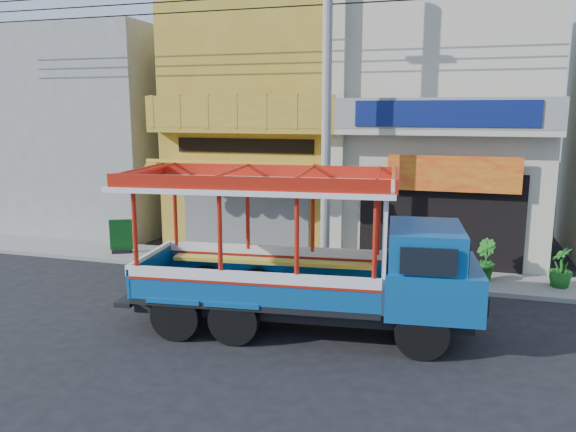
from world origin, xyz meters
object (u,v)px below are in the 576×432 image
object	(u,v)px
potted_plant_a	(417,255)
potted_plant_b	(484,260)
utility_pole	(332,95)
green_sign	(121,239)
potted_plant_c	(561,267)
songthaew_truck	(326,257)

from	to	relation	value
potted_plant_a	potted_plant_b	xyz separation A→B (m)	(1.79, -0.50, 0.12)
utility_pole	potted_plant_a	world-z (taller)	utility_pole
potted_plant_a	green_sign	bearing A→B (deg)	155.34
green_sign	potted_plant_a	size ratio (longest dim) A/B	1.24
utility_pole	potted_plant_c	world-z (taller)	utility_pole
utility_pole	potted_plant_b	world-z (taller)	utility_pole
potted_plant_a	potted_plant_b	size ratio (longest dim) A/B	0.78
potted_plant_c	potted_plant_a	bearing A→B (deg)	-97.75
utility_pole	potted_plant_b	size ratio (longest dim) A/B	24.84
green_sign	utility_pole	bearing A→B (deg)	-4.29
potted_plant_b	potted_plant_c	bearing A→B (deg)	-109.93
songthaew_truck	potted_plant_a	world-z (taller)	songthaew_truck
utility_pole	potted_plant_c	distance (m)	7.43
utility_pole	potted_plant_c	bearing A→B (deg)	6.56
potted_plant_c	green_sign	bearing A→B (deg)	-88.82
potted_plant_a	potted_plant_b	distance (m)	1.86
green_sign	songthaew_truck	bearing A→B (deg)	-28.94
songthaew_truck	potted_plant_b	bearing A→B (deg)	53.03
potted_plant_a	potted_plant_c	bearing A→B (deg)	-37.14
green_sign	potted_plant_c	size ratio (longest dim) A/B	1.04
utility_pole	songthaew_truck	distance (m)	5.09
potted_plant_b	potted_plant_c	world-z (taller)	potted_plant_b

